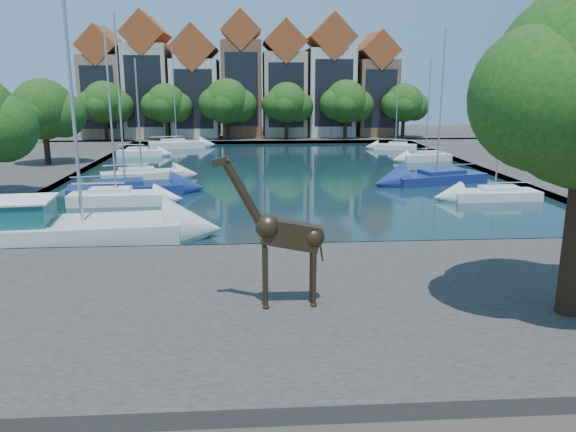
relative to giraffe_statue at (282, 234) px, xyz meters
name	(u,v)px	position (x,y,z in m)	size (l,w,h in m)	color
ground	(315,252)	(2.02, 7.70, -3.06)	(160.00, 160.00, 0.00)	#38332B
water_basin	(284,173)	(2.02, 31.70, -3.02)	(38.00, 50.00, 0.08)	black
near_quay	(337,303)	(2.02, 0.70, -2.81)	(50.00, 14.00, 0.50)	#48423E
far_quay	(270,137)	(2.02, 63.70, -2.81)	(60.00, 16.00, 0.50)	#48423E
right_quay	(552,168)	(27.02, 31.70, -2.81)	(14.00, 52.00, 0.50)	#48423E
townhouse_west_end	(106,87)	(-20.98, 63.69, 4.29)	(5.44, 9.18, 14.93)	#937050
townhouse_west_mid	(149,80)	(-14.98, 63.69, 5.17)	(5.94, 9.18, 16.79)	#BCAC91
townhouse_west_inner	(196,87)	(-8.48, 63.69, 4.28)	(6.43, 9.18, 15.15)	silver
townhouse_center	(242,79)	(-1.98, 63.69, 5.30)	(5.44, 9.18, 16.93)	brown
townhouse_east_inner	(284,84)	(4.02, 63.69, 4.67)	(5.94, 9.18, 15.79)	tan
townhouse_east_mid	(329,81)	(10.52, 63.69, 5.04)	(6.43, 9.18, 16.65)	beige
townhouse_east_end	(374,88)	(17.02, 63.69, 4.04)	(5.44, 9.18, 14.43)	brown
far_tree_far_west	(105,104)	(-19.88, 58.19, 2.12)	(7.28, 5.60, 7.68)	#332114
far_tree_west	(167,105)	(-11.88, 58.19, 2.01)	(6.76, 5.20, 7.36)	#332114
far_tree_mid_west	(228,103)	(-3.87, 58.19, 2.23)	(7.80, 6.00, 8.00)	#332114
far_tree_mid_east	(287,104)	(4.12, 58.19, 2.06)	(7.02, 5.40, 7.52)	#332114
far_tree_east	(347,103)	(12.13, 58.19, 2.17)	(7.54, 5.80, 7.84)	#332114
far_tree_far_east	(405,104)	(20.12, 58.19, 2.01)	(6.76, 5.20, 7.36)	#332114
side_tree_left_far	(44,111)	(-19.88, 35.69, 2.32)	(7.28, 5.60, 7.88)	#332114
giraffe_statue	(282,234)	(0.00, 0.00, 0.00)	(3.66, 0.71, 5.22)	#322719
motorsailer	(43,227)	(-11.40, 9.65, -2.07)	(12.86, 5.01, 11.96)	silver
sailboat_left_a	(116,195)	(-9.98, 19.23, -2.37)	(6.15, 2.35, 11.40)	white
sailboat_left_b	(126,187)	(-9.98, 22.07, -2.37)	(8.30, 4.46, 12.49)	navy
sailboat_left_c	(142,174)	(-9.98, 28.42, -2.41)	(6.90, 4.11, 9.75)	silver
sailboat_left_d	(140,151)	(-12.98, 43.93, -2.44)	(4.90, 1.75, 8.05)	white
sailboat_left_e	(177,143)	(-10.01, 51.70, -2.37)	(7.06, 3.86, 12.02)	silver
sailboat_right_a	(495,193)	(15.89, 18.93, -2.51)	(6.06, 2.24, 8.14)	silver
sailboat_right_b	(437,176)	(14.02, 25.72, -2.43)	(8.39, 4.98, 12.01)	navy
sailboat_right_c	(426,156)	(17.02, 38.19, -2.41)	(5.41, 2.77, 10.27)	silver
sailboat_right_d	(395,145)	(16.49, 48.40, -2.50)	(5.31, 3.14, 8.44)	silver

